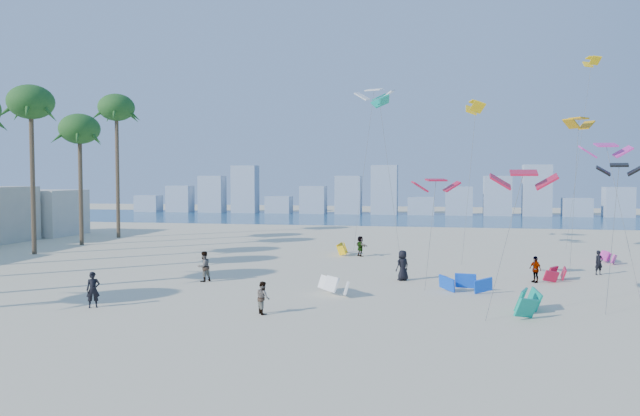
# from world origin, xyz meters

# --- Properties ---
(ground) EXTENTS (220.00, 220.00, 0.00)m
(ground) POSITION_xyz_m (0.00, 0.00, 0.00)
(ground) COLOR beige
(ground) RESTS_ON ground
(ocean) EXTENTS (220.00, 220.00, 0.00)m
(ocean) POSITION_xyz_m (0.00, 72.00, 0.01)
(ocean) COLOR navy
(ocean) RESTS_ON ground
(kitesurfer_near) EXTENTS (0.78, 0.70, 1.79)m
(kitesurfer_near) POSITION_xyz_m (-6.37, 4.83, 0.90)
(kitesurfer_near) COLOR black
(kitesurfer_near) RESTS_ON ground
(kitesurfer_mid) EXTENTS (0.92, 0.96, 1.56)m
(kitesurfer_mid) POSITION_xyz_m (2.34, 5.09, 0.78)
(kitesurfer_mid) COLOR gray
(kitesurfer_mid) RESTS_ON ground
(kitesurfers_far) EXTENTS (27.83, 18.87, 1.93)m
(kitesurfers_far) POSITION_xyz_m (10.64, 16.06, 0.91)
(kitesurfers_far) COLOR black
(kitesurfers_far) RESTS_ON ground
(grounded_kites) EXTENTS (21.30, 23.77, 1.06)m
(grounded_kites) POSITION_xyz_m (12.02, 15.48, 0.46)
(grounded_kites) COLOR white
(grounded_kites) RESTS_ON ground
(flying_kites) EXTENTS (27.75, 34.17, 17.97)m
(flying_kites) POSITION_xyz_m (14.85, 24.20, 11.15)
(flying_kites) COLOR red
(flying_kites) RESTS_ON ground
(distant_skyline) EXTENTS (85.00, 3.00, 8.40)m
(distant_skyline) POSITION_xyz_m (-1.19, 82.00, 3.09)
(distant_skyline) COLOR #9EADBF
(distant_skyline) RESTS_ON ground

